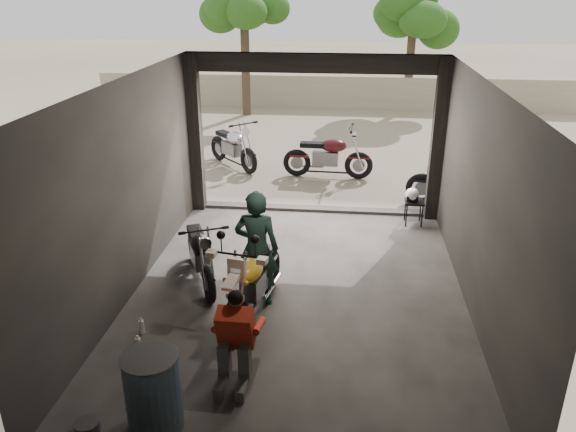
% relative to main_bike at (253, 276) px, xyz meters
% --- Properties ---
extents(ground, '(80.00, 80.00, 0.00)m').
position_rel_main_bike_xyz_m(ground, '(0.57, 0.55, -0.63)').
color(ground, '#7A6D56').
rests_on(ground, ground).
extents(garage, '(7.00, 7.13, 3.20)m').
position_rel_main_bike_xyz_m(garage, '(0.57, 1.10, 0.65)').
color(garage, '#2D2B28').
rests_on(garage, ground).
extents(boundary_wall, '(18.00, 0.30, 1.20)m').
position_rel_main_bike_xyz_m(boundary_wall, '(0.57, 14.55, -0.03)').
color(boundary_wall, gray).
rests_on(boundary_wall, ground).
extents(tree_right, '(2.20, 2.20, 5.00)m').
position_rel_main_bike_xyz_m(tree_right, '(3.37, 14.55, 2.93)').
color(tree_right, '#382B1E').
rests_on(tree_right, ground).
extents(main_bike, '(1.10, 1.99, 1.25)m').
position_rel_main_bike_xyz_m(main_bike, '(0.00, 0.00, 0.00)').
color(main_bike, white).
rests_on(main_bike, ground).
extents(left_bike, '(1.31, 1.78, 1.11)m').
position_rel_main_bike_xyz_m(left_bike, '(-0.99, 0.88, -0.07)').
color(left_bike, black).
rests_on(left_bike, ground).
extents(outside_bike_a, '(1.81, 1.86, 1.25)m').
position_rel_main_bike_xyz_m(outside_bike_a, '(-1.69, 6.89, -0.00)').
color(outside_bike_a, black).
rests_on(outside_bike_a, ground).
extents(outside_bike_b, '(1.93, 0.87, 1.28)m').
position_rel_main_bike_xyz_m(outside_bike_b, '(0.77, 6.27, 0.01)').
color(outside_bike_b, '#4A1116').
rests_on(outside_bike_b, ground).
extents(outside_bike_c, '(2.00, 1.12, 1.28)m').
position_rel_main_bike_xyz_m(outside_bike_c, '(3.58, 4.60, 0.01)').
color(outside_bike_c, black).
rests_on(outside_bike_c, ground).
extents(rider, '(0.66, 0.45, 1.77)m').
position_rel_main_bike_xyz_m(rider, '(-0.00, 0.35, 0.26)').
color(rider, '#172F26').
rests_on(rider, ground).
extents(mechanic, '(0.57, 0.77, 1.11)m').
position_rel_main_bike_xyz_m(mechanic, '(0.02, -1.47, -0.07)').
color(mechanic, red).
rests_on(mechanic, ground).
extents(stool, '(0.36, 0.36, 0.50)m').
position_rel_main_bike_xyz_m(stool, '(2.57, 3.55, -0.20)').
color(stool, black).
rests_on(stool, ground).
extents(helmet, '(0.30, 0.31, 0.25)m').
position_rel_main_bike_xyz_m(helmet, '(2.51, 3.57, -0.00)').
color(helmet, white).
rests_on(helmet, stool).
extents(oil_drum, '(0.75, 0.75, 0.90)m').
position_rel_main_bike_xyz_m(oil_drum, '(-0.68, -2.29, -0.17)').
color(oil_drum, '#486179').
rests_on(oil_drum, ground).
extents(sign_post, '(0.72, 0.08, 2.16)m').
position_rel_main_bike_xyz_m(sign_post, '(3.42, 4.62, 0.81)').
color(sign_post, black).
rests_on(sign_post, ground).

